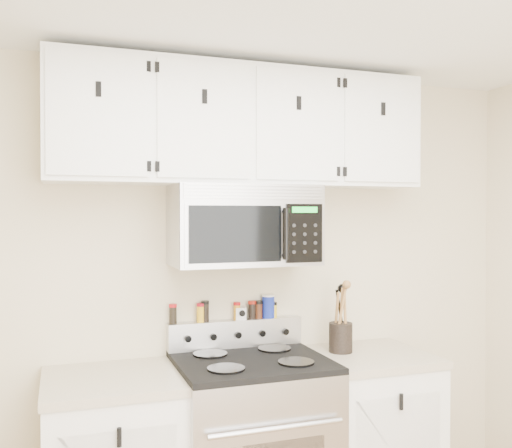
{
  "coord_description": "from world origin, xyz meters",
  "views": [
    {
      "loc": [
        -0.93,
        -1.31,
        1.69
      ],
      "look_at": [
        0.03,
        1.45,
        1.64
      ],
      "focal_mm": 40.0,
      "sensor_mm": 36.0,
      "label": 1
    }
  ],
  "objects": [
    {
      "name": "spice_jar_2",
      "position": [
        -0.17,
        1.71,
        1.16
      ],
      "size": [
        0.04,
        0.04,
        0.11
      ],
      "color": "black",
      "rests_on": "range"
    },
    {
      "name": "upper_cabinets",
      "position": [
        -0.0,
        1.58,
        2.15
      ],
      "size": [
        2.0,
        0.35,
        0.62
      ],
      "color": "white",
      "rests_on": "back_wall"
    },
    {
      "name": "back_wall",
      "position": [
        0.0,
        1.75,
        1.25
      ],
      "size": [
        3.5,
        0.01,
        2.5
      ],
      "primitive_type": "cube",
      "color": "beige",
      "rests_on": "floor"
    },
    {
      "name": "spice_jar_5",
      "position": [
        0.14,
        1.71,
        1.15
      ],
      "size": [
        0.05,
        0.05,
        0.1
      ],
      "color": "#442010",
      "rests_on": "range"
    },
    {
      "name": "utensil_crock",
      "position": [
        0.55,
        1.52,
        1.02
      ],
      "size": [
        0.13,
        0.13,
        0.38
      ],
      "color": "black",
      "rests_on": "base_cabinet_right"
    },
    {
      "name": "kitchen_timer",
      "position": [
        0.03,
        1.71,
        1.13
      ],
      "size": [
        0.07,
        0.06,
        0.07
      ],
      "primitive_type": "cube",
      "rotation": [
        0.0,
        0.0,
        -0.23
      ],
      "color": "silver",
      "rests_on": "range"
    },
    {
      "name": "microwave",
      "position": [
        0.0,
        1.55,
        1.63
      ],
      "size": [
        0.76,
        0.44,
        0.42
      ],
      "color": "#9E9EA3",
      "rests_on": "back_wall"
    },
    {
      "name": "spice_jar_4",
      "position": [
        0.1,
        1.71,
        1.15
      ],
      "size": [
        0.05,
        0.05,
        0.1
      ],
      "color": "black",
      "rests_on": "range"
    },
    {
      "name": "salt_canister",
      "position": [
        0.19,
        1.71,
        1.17
      ],
      "size": [
        0.07,
        0.07,
        0.13
      ],
      "color": "#162898",
      "rests_on": "range"
    },
    {
      "name": "spice_jar_6",
      "position": [
        0.23,
        1.71,
        1.14
      ],
      "size": [
        0.04,
        0.04,
        0.09
      ],
      "color": "gold",
      "rests_on": "range"
    },
    {
      "name": "spice_jar_0",
      "position": [
        -0.35,
        1.71,
        1.15
      ],
      "size": [
        0.04,
        0.04,
        0.11
      ],
      "color": "black",
      "rests_on": "range"
    },
    {
      "name": "spice_jar_3",
      "position": [
        0.01,
        1.71,
        1.15
      ],
      "size": [
        0.04,
        0.04,
        0.1
      ],
      "color": "orange",
      "rests_on": "range"
    },
    {
      "name": "spice_jar_1",
      "position": [
        -0.2,
        1.71,
        1.15
      ],
      "size": [
        0.04,
        0.04,
        0.1
      ],
      "color": "gold",
      "rests_on": "range"
    },
    {
      "name": "base_cabinet_right",
      "position": [
        0.69,
        1.45,
        0.46
      ],
      "size": [
        0.64,
        0.62,
        0.92
      ],
      "color": "white",
      "rests_on": "floor"
    }
  ]
}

